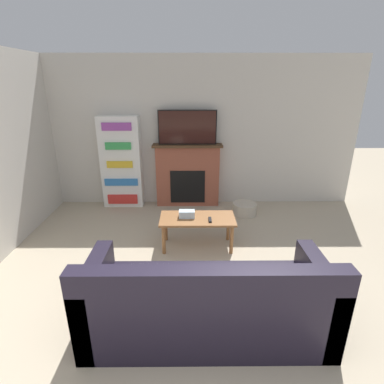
{
  "coord_description": "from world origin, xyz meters",
  "views": [
    {
      "loc": [
        -0.04,
        -1.47,
        2.27
      ],
      "look_at": [
        -0.01,
        2.55,
        0.77
      ],
      "focal_mm": 28.0,
      "sensor_mm": 36.0,
      "label": 1
    }
  ],
  "objects_px": {
    "tv": "(187,127)",
    "coffee_table": "(197,222)",
    "storage_basket": "(244,209)",
    "couch": "(206,304)",
    "bookshelf": "(121,163)",
    "fireplace": "(188,175)"
  },
  "relations": [
    {
      "from": "tv",
      "to": "storage_basket",
      "type": "bearing_deg",
      "value": -24.51
    },
    {
      "from": "bookshelf",
      "to": "storage_basket",
      "type": "height_order",
      "value": "bookshelf"
    },
    {
      "from": "fireplace",
      "to": "tv",
      "type": "distance_m",
      "value": 0.89
    },
    {
      "from": "coffee_table",
      "to": "storage_basket",
      "type": "xyz_separation_m",
      "value": [
        0.87,
        1.1,
        -0.29
      ]
    },
    {
      "from": "tv",
      "to": "coffee_table",
      "type": "height_order",
      "value": "tv"
    },
    {
      "from": "couch",
      "to": "bookshelf",
      "type": "distance_m",
      "value": 3.47
    },
    {
      "from": "couch",
      "to": "coffee_table",
      "type": "bearing_deg",
      "value": 91.61
    },
    {
      "from": "tv",
      "to": "coffee_table",
      "type": "bearing_deg",
      "value": -84.64
    },
    {
      "from": "storage_basket",
      "to": "tv",
      "type": "bearing_deg",
      "value": 155.49
    },
    {
      "from": "couch",
      "to": "bookshelf",
      "type": "height_order",
      "value": "bookshelf"
    },
    {
      "from": "fireplace",
      "to": "storage_basket",
      "type": "bearing_deg",
      "value": -25.43
    },
    {
      "from": "tv",
      "to": "couch",
      "type": "xyz_separation_m",
      "value": [
        0.19,
        -3.13,
        -1.17
      ]
    },
    {
      "from": "fireplace",
      "to": "tv",
      "type": "relative_size",
      "value": 1.22
    },
    {
      "from": "fireplace",
      "to": "couch",
      "type": "bearing_deg",
      "value": -86.53
    },
    {
      "from": "fireplace",
      "to": "tv",
      "type": "bearing_deg",
      "value": -90.0
    },
    {
      "from": "fireplace",
      "to": "coffee_table",
      "type": "xyz_separation_m",
      "value": [
        0.15,
        -1.59,
        -0.2
      ]
    },
    {
      "from": "coffee_table",
      "to": "bookshelf",
      "type": "xyz_separation_m",
      "value": [
        -1.37,
        1.57,
        0.45
      ]
    },
    {
      "from": "tv",
      "to": "couch",
      "type": "distance_m",
      "value": 3.35
    },
    {
      "from": "tv",
      "to": "bookshelf",
      "type": "height_order",
      "value": "tv"
    },
    {
      "from": "storage_basket",
      "to": "coffee_table",
      "type": "bearing_deg",
      "value": -128.42
    },
    {
      "from": "couch",
      "to": "coffee_table",
      "type": "xyz_separation_m",
      "value": [
        -0.04,
        1.56,
        0.08
      ]
    },
    {
      "from": "coffee_table",
      "to": "bookshelf",
      "type": "distance_m",
      "value": 2.13
    }
  ]
}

